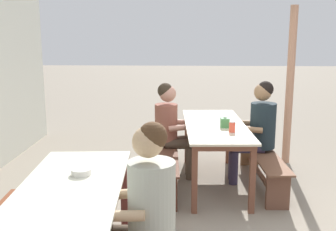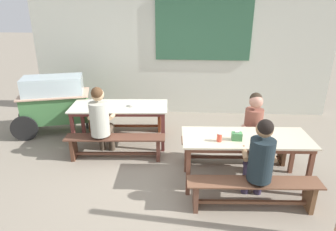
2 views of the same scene
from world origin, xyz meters
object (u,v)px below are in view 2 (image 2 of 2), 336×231
(soup_bowl, at_px, (133,105))
(dining_table_near, at_px, (246,142))
(bench_near_back, at_px, (235,148))
(dining_table_far, at_px, (120,109))
(person_near_front, at_px, (260,158))
(person_right_near_table, at_px, (254,126))
(bench_far_back, at_px, (125,118))
(condiment_jar, at_px, (219,137))
(tissue_box, at_px, (237,136))
(bench_far_front, at_px, (116,144))
(bench_near_front, at_px, (253,191))
(food_cart, at_px, (54,101))
(person_left_back_turned, at_px, (100,119))

(soup_bowl, bearing_deg, dining_table_near, -32.66)
(bench_near_back, bearing_deg, dining_table_far, 163.81)
(dining_table_far, bearing_deg, person_near_front, -38.42)
(person_right_near_table, bearing_deg, dining_table_far, 164.25)
(bench_far_back, distance_m, condiment_jar, 2.69)
(person_near_front, distance_m, condiment_jar, 0.62)
(bench_far_back, xyz_separation_m, tissue_box, (2.00, -1.91, 0.55))
(person_near_front, bearing_deg, bench_far_front, 152.17)
(bench_near_front, distance_m, person_near_front, 0.46)
(soup_bowl, bearing_deg, food_cart, 164.13)
(bench_near_front, xyz_separation_m, person_left_back_turned, (-2.35, 1.25, 0.46))
(tissue_box, relative_size, soup_bowl, 0.87)
(dining_table_near, bearing_deg, food_cart, 154.87)
(dining_table_near, height_order, bench_far_front, dining_table_near)
(tissue_box, bearing_deg, person_right_near_table, 59.19)
(tissue_box, bearing_deg, condiment_jar, -166.85)
(bench_far_front, height_order, person_right_near_table, person_right_near_table)
(bench_near_back, bearing_deg, person_right_near_table, -12.08)
(bench_far_back, relative_size, bench_near_front, 0.97)
(bench_far_back, relative_size, bench_near_back, 0.92)
(tissue_box, bearing_deg, person_near_front, -61.10)
(bench_far_back, distance_m, food_cart, 1.49)
(dining_table_far, xyz_separation_m, condiment_jar, (1.71, -1.37, 0.14))
(bench_far_back, height_order, tissue_box, tissue_box)
(bench_far_front, bearing_deg, food_cart, 144.40)
(condiment_jar, bearing_deg, bench_near_back, 63.54)
(person_near_front, height_order, condiment_jar, person_near_front)
(person_left_back_turned, xyz_separation_m, person_right_near_table, (2.55, -0.11, -0.03))
(condiment_jar, bearing_deg, food_cart, 149.88)
(food_cart, relative_size, tissue_box, 12.81)
(bench_far_front, bearing_deg, person_left_back_turned, 169.34)
(person_right_near_table, distance_m, soup_bowl, 2.18)
(tissue_box, relative_size, condiment_jar, 1.08)
(dining_table_near, relative_size, bench_near_front, 1.07)
(dining_table_far, distance_m, person_right_near_table, 2.44)
(bench_far_back, relative_size, soup_bowl, 10.53)
(bench_near_front, bearing_deg, tissue_box, 110.17)
(bench_near_front, bearing_deg, bench_far_back, 132.09)
(person_left_back_turned, bearing_deg, condiment_jar, -23.02)
(bench_far_back, bearing_deg, food_cart, -174.71)
(bench_far_front, distance_m, person_near_front, 2.49)
(dining_table_near, distance_m, bench_far_front, 2.21)
(dining_table_near, xyz_separation_m, person_left_back_turned, (-2.32, 0.65, 0.04))
(bench_near_back, bearing_deg, bench_near_front, -87.58)
(dining_table_far, height_order, tissue_box, tissue_box)
(bench_near_back, bearing_deg, tissue_box, -100.59)
(dining_table_far, distance_m, bench_far_back, 0.73)
(person_near_front, height_order, tissue_box, person_near_front)
(bench_near_front, xyz_separation_m, tissue_box, (-0.18, 0.50, 0.55))
(tissue_box, distance_m, soup_bowl, 2.13)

